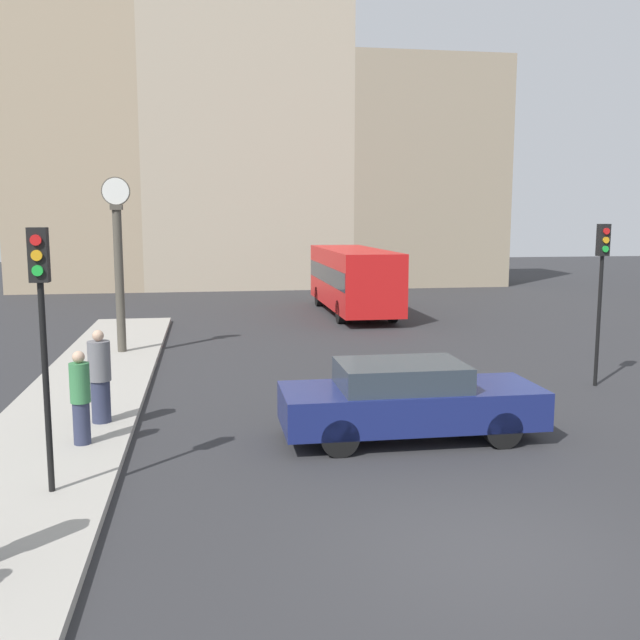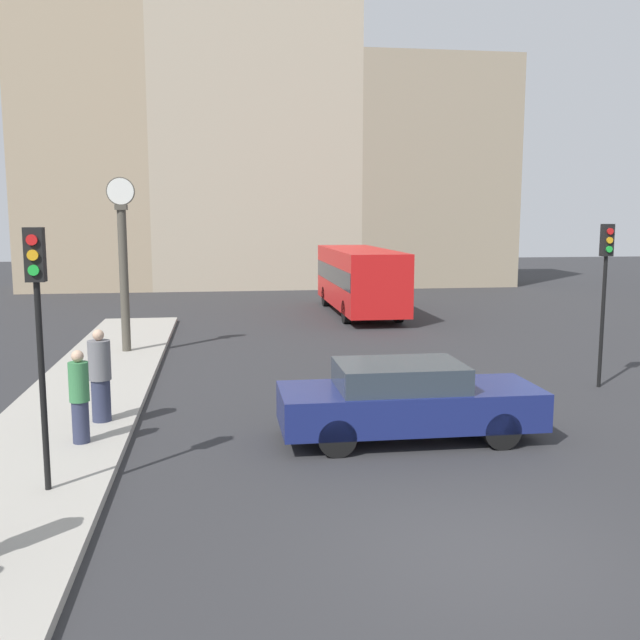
{
  "view_description": "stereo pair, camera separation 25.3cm",
  "coord_description": "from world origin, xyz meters",
  "px_view_note": "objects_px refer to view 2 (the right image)",
  "views": [
    {
      "loc": [
        -3.4,
        -7.9,
        4.12
      ],
      "look_at": [
        -1.13,
        6.42,
        2.0
      ],
      "focal_mm": 40.0,
      "sensor_mm": 36.0,
      "label": 1
    },
    {
      "loc": [
        -3.15,
        -7.94,
        4.12
      ],
      "look_at": [
        -1.13,
        6.42,
        2.0
      ],
      "focal_mm": 40.0,
      "sensor_mm": 36.0,
      "label": 2
    }
  ],
  "objects_px": {
    "sedan_car": "(407,400)",
    "pedestrian_grey_jacket": "(100,376)",
    "traffic_light_near": "(38,305)",
    "pedestrian_green_hoodie": "(79,397)",
    "traffic_light_far": "(605,272)",
    "street_clock": "(123,263)",
    "bus_distant": "(359,277)"
  },
  "relations": [
    {
      "from": "sedan_car",
      "to": "pedestrian_grey_jacket",
      "type": "height_order",
      "value": "pedestrian_grey_jacket"
    },
    {
      "from": "traffic_light_near",
      "to": "pedestrian_green_hoodie",
      "type": "relative_size",
      "value": 2.3
    },
    {
      "from": "sedan_car",
      "to": "traffic_light_far",
      "type": "bearing_deg",
      "value": 30.34
    },
    {
      "from": "pedestrian_grey_jacket",
      "to": "traffic_light_far",
      "type": "bearing_deg",
      "value": 9.22
    },
    {
      "from": "street_clock",
      "to": "pedestrian_grey_jacket",
      "type": "xyz_separation_m",
      "value": [
        0.45,
        -7.44,
        -1.71
      ]
    },
    {
      "from": "sedan_car",
      "to": "traffic_light_near",
      "type": "xyz_separation_m",
      "value": [
        -5.94,
        -2.05,
        2.13
      ]
    },
    {
      "from": "traffic_light_far",
      "to": "street_clock",
      "type": "bearing_deg",
      "value": 154.79
    },
    {
      "from": "street_clock",
      "to": "pedestrian_green_hoodie",
      "type": "xyz_separation_m",
      "value": [
        0.31,
        -8.77,
        -1.78
      ]
    },
    {
      "from": "bus_distant",
      "to": "pedestrian_grey_jacket",
      "type": "xyz_separation_m",
      "value": [
        -8.17,
        -15.55,
        -0.52
      ]
    },
    {
      "from": "bus_distant",
      "to": "pedestrian_grey_jacket",
      "type": "bearing_deg",
      "value": -117.7
    },
    {
      "from": "sedan_car",
      "to": "pedestrian_green_hoodie",
      "type": "height_order",
      "value": "pedestrian_green_hoodie"
    },
    {
      "from": "bus_distant",
      "to": "traffic_light_near",
      "type": "distance_m",
      "value": 20.88
    },
    {
      "from": "traffic_light_near",
      "to": "pedestrian_green_hoodie",
      "type": "xyz_separation_m",
      "value": [
        0.07,
        2.19,
        -1.9
      ]
    },
    {
      "from": "bus_distant",
      "to": "traffic_light_near",
      "type": "relative_size",
      "value": 2.3
    },
    {
      "from": "bus_distant",
      "to": "pedestrian_green_hoodie",
      "type": "relative_size",
      "value": 5.28
    },
    {
      "from": "sedan_car",
      "to": "street_clock",
      "type": "relative_size",
      "value": 0.94
    },
    {
      "from": "traffic_light_near",
      "to": "street_clock",
      "type": "bearing_deg",
      "value": 91.23
    },
    {
      "from": "sedan_car",
      "to": "bus_distant",
      "type": "distance_m",
      "value": 17.22
    },
    {
      "from": "traffic_light_near",
      "to": "pedestrian_green_hoodie",
      "type": "height_order",
      "value": "traffic_light_near"
    },
    {
      "from": "sedan_car",
      "to": "pedestrian_green_hoodie",
      "type": "xyz_separation_m",
      "value": [
        -5.87,
        0.15,
        0.24
      ]
    },
    {
      "from": "street_clock",
      "to": "traffic_light_near",
      "type": "bearing_deg",
      "value": -88.77
    },
    {
      "from": "traffic_light_near",
      "to": "bus_distant",
      "type": "bearing_deg",
      "value": 66.28
    },
    {
      "from": "traffic_light_near",
      "to": "traffic_light_far",
      "type": "bearing_deg",
      "value": 24.81
    },
    {
      "from": "traffic_light_far",
      "to": "bus_distant",
      "type": "bearing_deg",
      "value": 103.34
    },
    {
      "from": "bus_distant",
      "to": "traffic_light_near",
      "type": "height_order",
      "value": "traffic_light_near"
    },
    {
      "from": "sedan_car",
      "to": "street_clock",
      "type": "bearing_deg",
      "value": 124.7
    },
    {
      "from": "bus_distant",
      "to": "traffic_light_near",
      "type": "bearing_deg",
      "value": -113.72
    },
    {
      "from": "pedestrian_green_hoodie",
      "to": "bus_distant",
      "type": "bearing_deg",
      "value": 63.8
    },
    {
      "from": "bus_distant",
      "to": "pedestrian_green_hoodie",
      "type": "distance_m",
      "value": 18.83
    },
    {
      "from": "sedan_car",
      "to": "pedestrian_grey_jacket",
      "type": "distance_m",
      "value": 5.92
    },
    {
      "from": "pedestrian_grey_jacket",
      "to": "sedan_car",
      "type": "bearing_deg",
      "value": -14.48
    },
    {
      "from": "pedestrian_green_hoodie",
      "to": "traffic_light_near",
      "type": "bearing_deg",
      "value": -91.9
    }
  ]
}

